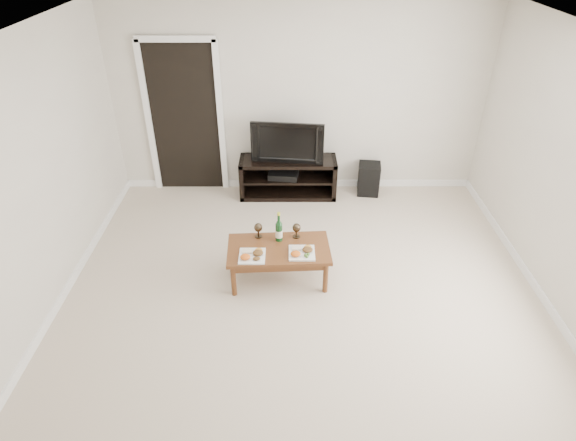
# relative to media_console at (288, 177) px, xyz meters

# --- Properties ---
(floor) EXTENTS (5.50, 5.50, 0.00)m
(floor) POSITION_rel_media_console_xyz_m (0.15, -2.50, -0.28)
(floor) COLOR beige
(floor) RESTS_ON ground
(back_wall) EXTENTS (5.00, 0.04, 2.60)m
(back_wall) POSITION_rel_media_console_xyz_m (0.15, 0.27, 1.02)
(back_wall) COLOR beige
(back_wall) RESTS_ON ground
(ceiling) EXTENTS (5.00, 5.50, 0.04)m
(ceiling) POSITION_rel_media_console_xyz_m (0.15, -2.50, 2.35)
(ceiling) COLOR white
(ceiling) RESTS_ON back_wall
(doorway) EXTENTS (0.90, 0.02, 2.05)m
(doorway) POSITION_rel_media_console_xyz_m (-1.40, 0.24, 0.75)
(doorway) COLOR black
(doorway) RESTS_ON ground
(media_console) EXTENTS (1.34, 0.45, 0.55)m
(media_console) POSITION_rel_media_console_xyz_m (0.00, 0.00, 0.00)
(media_console) COLOR black
(media_console) RESTS_ON ground
(television) EXTENTS (0.98, 0.24, 0.56)m
(television) POSITION_rel_media_console_xyz_m (-0.00, 0.00, 0.56)
(television) COLOR black
(television) RESTS_ON media_console
(av_receiver) EXTENTS (0.44, 0.35, 0.08)m
(av_receiver) POSITION_rel_media_console_xyz_m (-0.06, -0.01, 0.05)
(av_receiver) COLOR black
(av_receiver) RESTS_ON media_console
(subwoofer) EXTENTS (0.33, 0.33, 0.45)m
(subwoofer) POSITION_rel_media_console_xyz_m (1.15, 0.05, -0.05)
(subwoofer) COLOR black
(subwoofer) RESTS_ON ground
(coffee_table) EXTENTS (1.11, 0.64, 0.42)m
(coffee_table) POSITION_rel_media_console_xyz_m (-0.10, -1.89, -0.07)
(coffee_table) COLOR brown
(coffee_table) RESTS_ON ground
(plate_left) EXTENTS (0.27, 0.27, 0.07)m
(plate_left) POSITION_rel_media_console_xyz_m (-0.37, -2.05, 0.18)
(plate_left) COLOR white
(plate_left) RESTS_ON coffee_table
(plate_right) EXTENTS (0.27, 0.27, 0.07)m
(plate_right) POSITION_rel_media_console_xyz_m (0.14, -1.99, 0.18)
(plate_right) COLOR white
(plate_right) RESTS_ON coffee_table
(wine_bottle) EXTENTS (0.07, 0.07, 0.35)m
(wine_bottle) POSITION_rel_media_console_xyz_m (-0.10, -1.75, 0.32)
(wine_bottle) COLOR #0F3715
(wine_bottle) RESTS_ON coffee_table
(goblet_left) EXTENTS (0.09, 0.09, 0.17)m
(goblet_left) POSITION_rel_media_console_xyz_m (-0.32, -1.68, 0.23)
(goblet_left) COLOR #3B2F20
(goblet_left) RESTS_ON coffee_table
(goblet_right) EXTENTS (0.09, 0.09, 0.17)m
(goblet_right) POSITION_rel_media_console_xyz_m (0.09, -1.69, 0.23)
(goblet_right) COLOR #3B2F20
(goblet_right) RESTS_ON coffee_table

